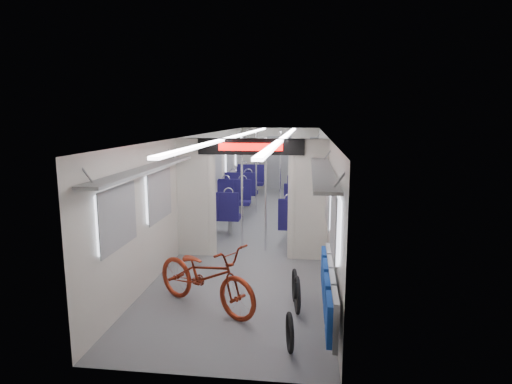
% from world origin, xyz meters
% --- Properties ---
extents(carriage, '(12.00, 12.02, 2.31)m').
position_xyz_m(carriage, '(0.00, -0.27, 1.50)').
color(carriage, '#515456').
rests_on(carriage, ground).
extents(bicycle, '(1.92, 1.52, 0.97)m').
position_xyz_m(bicycle, '(-0.34, -4.38, 0.49)').
color(bicycle, maroon).
rests_on(bicycle, ground).
extents(flip_bench, '(0.12, 2.14, 0.55)m').
position_xyz_m(flip_bench, '(1.35, -4.87, 0.58)').
color(flip_bench, gray).
rests_on(flip_bench, carriage).
extents(bike_hoop_a, '(0.13, 0.48, 0.47)m').
position_xyz_m(bike_hoop_a, '(0.90, -5.40, 0.21)').
color(bike_hoop_a, black).
rests_on(bike_hoop_a, ground).
extents(bike_hoop_b, '(0.12, 0.54, 0.54)m').
position_xyz_m(bike_hoop_b, '(0.96, -4.39, 0.24)').
color(bike_hoop_b, black).
rests_on(bike_hoop_b, ground).
extents(bike_hoop_c, '(0.11, 0.50, 0.49)m').
position_xyz_m(bike_hoop_c, '(0.91, -4.01, 0.22)').
color(bike_hoop_c, black).
rests_on(bike_hoop_c, ground).
extents(seat_bay_near_left, '(0.93, 2.17, 1.13)m').
position_xyz_m(seat_bay_near_left, '(-0.93, 0.39, 0.56)').
color(seat_bay_near_left, '#130E3F').
rests_on(seat_bay_near_left, ground).
extents(seat_bay_near_right, '(0.93, 2.18, 1.13)m').
position_xyz_m(seat_bay_near_right, '(0.93, -0.23, 0.56)').
color(seat_bay_near_right, '#130E3F').
rests_on(seat_bay_near_right, ground).
extents(seat_bay_far_left, '(0.96, 2.32, 1.18)m').
position_xyz_m(seat_bay_far_left, '(-0.94, 3.68, 0.58)').
color(seat_bay_far_left, '#130E3F').
rests_on(seat_bay_far_left, ground).
extents(seat_bay_far_right, '(0.92, 2.12, 1.11)m').
position_xyz_m(seat_bay_far_right, '(0.93, 3.49, 0.55)').
color(seat_bay_far_right, '#130E3F').
rests_on(seat_bay_far_right, ground).
extents(stanchion_near_left, '(0.05, 0.05, 2.30)m').
position_xyz_m(stanchion_near_left, '(-0.28, -1.38, 1.15)').
color(stanchion_near_left, silver).
rests_on(stanchion_near_left, ground).
extents(stanchion_near_right, '(0.04, 0.04, 2.30)m').
position_xyz_m(stanchion_near_right, '(0.24, -1.63, 1.15)').
color(stanchion_near_right, silver).
rests_on(stanchion_near_right, ground).
extents(stanchion_far_left, '(0.04, 0.04, 2.30)m').
position_xyz_m(stanchion_far_left, '(-0.37, 1.82, 1.15)').
color(stanchion_far_left, silver).
rests_on(stanchion_far_left, ground).
extents(stanchion_far_right, '(0.04, 0.04, 2.30)m').
position_xyz_m(stanchion_far_right, '(0.29, 2.00, 1.15)').
color(stanchion_far_right, silver).
rests_on(stanchion_far_right, ground).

